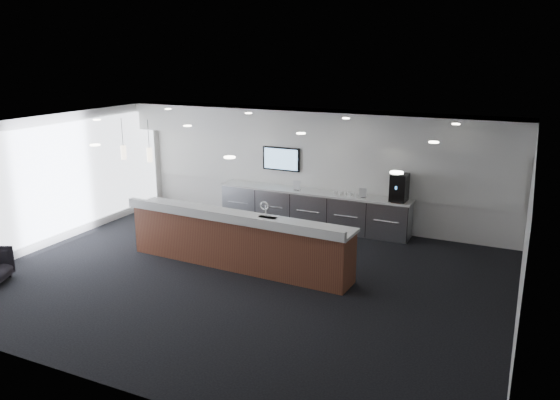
% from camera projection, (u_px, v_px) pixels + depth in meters
% --- Properties ---
extents(ground, '(10.00, 10.00, 0.00)m').
position_uv_depth(ground, '(244.00, 278.00, 10.90)').
color(ground, black).
rests_on(ground, ground).
extents(ceiling, '(10.00, 8.00, 0.02)m').
position_uv_depth(ceiling, '(241.00, 128.00, 10.11)').
color(ceiling, black).
rests_on(ceiling, back_wall).
extents(back_wall, '(10.00, 0.02, 3.00)m').
position_uv_depth(back_wall, '(318.00, 167.00, 14.00)').
color(back_wall, silver).
rests_on(back_wall, ground).
extents(left_wall, '(0.02, 8.00, 3.00)m').
position_uv_depth(left_wall, '(53.00, 180.00, 12.55)').
color(left_wall, silver).
rests_on(left_wall, ground).
extents(right_wall, '(0.02, 8.00, 3.00)m').
position_uv_depth(right_wall, '(525.00, 243.00, 8.46)').
color(right_wall, silver).
rests_on(right_wall, ground).
extents(soffit_bulkhead, '(10.00, 0.90, 0.70)m').
position_uv_depth(soffit_bulkhead, '(312.00, 124.00, 13.31)').
color(soffit_bulkhead, silver).
rests_on(soffit_bulkhead, back_wall).
extents(alcove_panel, '(9.80, 0.06, 1.40)m').
position_uv_depth(alcove_panel, '(318.00, 164.00, 13.95)').
color(alcove_panel, silver).
rests_on(alcove_panel, back_wall).
extents(window_blinds_wall, '(0.04, 7.36, 2.55)m').
position_uv_depth(window_blinds_wall, '(54.00, 181.00, 12.54)').
color(window_blinds_wall, white).
rests_on(window_blinds_wall, left_wall).
extents(back_credenza, '(5.06, 0.66, 0.95)m').
position_uv_depth(back_credenza, '(312.00, 209.00, 13.96)').
color(back_credenza, gray).
rests_on(back_credenza, ground).
extents(wall_tv, '(1.05, 0.08, 0.62)m').
position_uv_depth(wall_tv, '(281.00, 159.00, 14.29)').
color(wall_tv, black).
rests_on(wall_tv, back_wall).
extents(pendant_left, '(0.12, 0.12, 0.30)m').
position_uv_depth(pendant_left, '(164.00, 151.00, 11.99)').
color(pendant_left, beige).
rests_on(pendant_left, ceiling).
extents(pendant_right, '(0.12, 0.12, 0.30)m').
position_uv_depth(pendant_right, '(139.00, 149.00, 12.28)').
color(pendant_right, beige).
rests_on(pendant_right, ceiling).
extents(ceiling_can_lights, '(7.00, 5.00, 0.02)m').
position_uv_depth(ceiling_can_lights, '(241.00, 129.00, 10.12)').
color(ceiling_can_lights, white).
rests_on(ceiling_can_lights, ceiling).
extents(service_counter, '(5.08, 1.07, 1.49)m').
position_uv_depth(service_counter, '(238.00, 240.00, 11.34)').
color(service_counter, '#5A2C1E').
rests_on(service_counter, ground).
extents(coffee_machine, '(0.39, 0.51, 0.66)m').
position_uv_depth(coffee_machine, '(399.00, 188.00, 12.83)').
color(coffee_machine, black).
rests_on(coffee_machine, back_credenza).
extents(info_sign_left, '(0.18, 0.03, 0.25)m').
position_uv_depth(info_sign_left, '(297.00, 185.00, 13.87)').
color(info_sign_left, silver).
rests_on(info_sign_left, back_credenza).
extents(info_sign_right, '(0.18, 0.06, 0.24)m').
position_uv_depth(info_sign_right, '(363.00, 193.00, 13.17)').
color(info_sign_right, silver).
rests_on(info_sign_right, back_credenza).
extents(cup_0, '(0.09, 0.09, 0.08)m').
position_uv_depth(cup_0, '(363.00, 196.00, 13.22)').
color(cup_0, white).
rests_on(cup_0, back_credenza).
extents(cup_1, '(0.13, 0.13, 0.08)m').
position_uv_depth(cup_1, '(357.00, 195.00, 13.28)').
color(cup_1, white).
rests_on(cup_1, back_credenza).
extents(cup_2, '(0.11, 0.11, 0.08)m').
position_uv_depth(cup_2, '(352.00, 194.00, 13.33)').
color(cup_2, white).
rests_on(cup_2, back_credenza).
extents(cup_3, '(0.12, 0.12, 0.08)m').
position_uv_depth(cup_3, '(346.00, 194.00, 13.39)').
color(cup_3, white).
rests_on(cup_3, back_credenza).
extents(cup_4, '(0.12, 0.12, 0.08)m').
position_uv_depth(cup_4, '(341.00, 193.00, 13.45)').
color(cup_4, white).
rests_on(cup_4, back_credenza).
extents(cup_5, '(0.10, 0.10, 0.08)m').
position_uv_depth(cup_5, '(335.00, 193.00, 13.51)').
color(cup_5, white).
rests_on(cup_5, back_credenza).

